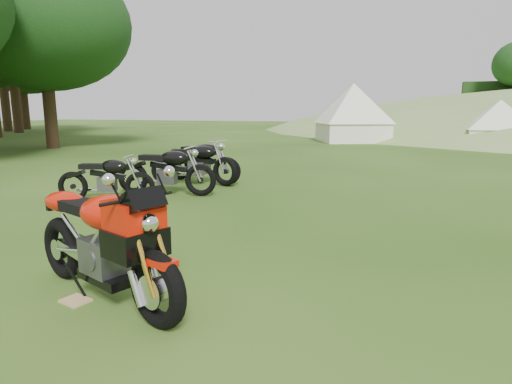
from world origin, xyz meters
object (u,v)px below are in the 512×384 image
(vintage_moto_c, at_px, (106,177))
(tent_mid, at_px, (499,122))
(tent_left, at_px, (353,115))
(vintage_moto_b, at_px, (201,160))
(sport_motorcycle, at_px, (102,232))
(plywood_board, at_px, (76,300))
(vintage_moto_d, at_px, (195,162))
(vintage_moto_a, at_px, (166,169))

(vintage_moto_c, height_order, tent_mid, tent_mid)
(tent_left, xyz_separation_m, tent_mid, (7.18, -0.71, -0.29))
(vintage_moto_b, xyz_separation_m, vintage_moto_c, (-0.74, -2.59, -0.08))
(sport_motorcycle, relative_size, vintage_moto_c, 1.19)
(vintage_moto_b, bearing_deg, plywood_board, -56.48)
(vintage_moto_d, distance_m, tent_mid, 17.42)
(vintage_moto_a, bearing_deg, vintage_moto_c, -137.23)
(vintage_moto_b, distance_m, tent_left, 15.54)
(vintage_moto_d, xyz_separation_m, tent_mid, (8.81, 15.01, 0.65))
(vintage_moto_b, bearing_deg, vintage_moto_d, -72.60)
(sport_motorcycle, bearing_deg, tent_mid, 92.97)
(vintage_moto_a, distance_m, vintage_moto_b, 1.61)
(plywood_board, xyz_separation_m, tent_mid, (6.89, 21.08, 1.19))
(plywood_board, distance_m, vintage_moto_c, 4.64)
(plywood_board, distance_m, vintage_moto_b, 6.67)
(vintage_moto_a, bearing_deg, tent_mid, 51.53)
(vintage_moto_a, bearing_deg, plywood_board, -78.14)
(sport_motorcycle, height_order, vintage_moto_c, sport_motorcycle)
(vintage_moto_a, distance_m, vintage_moto_c, 1.23)
(plywood_board, xyz_separation_m, tent_left, (-0.29, 21.79, 1.48))
(sport_motorcycle, relative_size, vintage_moto_b, 1.02)
(vintage_moto_c, bearing_deg, vintage_moto_a, 34.54)
(plywood_board, bearing_deg, vintage_moto_b, 106.79)
(vintage_moto_b, bearing_deg, sport_motorcycle, -54.18)
(vintage_moto_d, xyz_separation_m, tent_left, (1.63, 15.72, 0.93))
(tent_mid, bearing_deg, vintage_moto_b, -119.46)
(vintage_moto_b, bearing_deg, tent_left, 100.69)
(vintage_moto_b, distance_m, vintage_moto_c, 2.70)
(vintage_moto_b, relative_size, tent_mid, 0.78)
(plywood_board, height_order, vintage_moto_a, vintage_moto_a)
(plywood_board, height_order, vintage_moto_c, vintage_moto_c)
(plywood_board, xyz_separation_m, vintage_moto_c, (-2.66, 3.77, 0.48))
(vintage_moto_a, bearing_deg, tent_left, 74.43)
(vintage_moto_a, bearing_deg, sport_motorcycle, -75.11)
(plywood_board, relative_size, vintage_moto_c, 0.14)
(tent_mid, bearing_deg, vintage_moto_d, -118.95)
(vintage_moto_c, distance_m, vintage_moto_d, 2.41)
(plywood_board, height_order, vintage_moto_b, vintage_moto_b)
(plywood_board, distance_m, tent_left, 21.84)
(vintage_moto_d, bearing_deg, vintage_moto_b, 76.00)
(sport_motorcycle, bearing_deg, vintage_moto_a, 135.63)
(sport_motorcycle, relative_size, plywood_board, 8.68)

